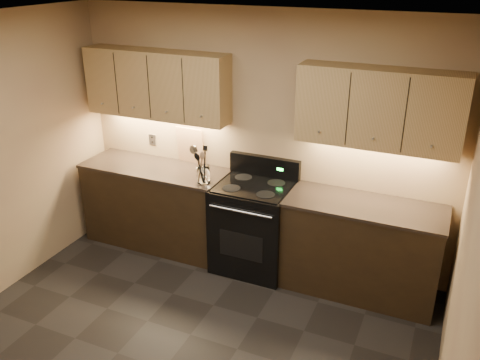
% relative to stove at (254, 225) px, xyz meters
% --- Properties ---
extents(ceiling, '(4.00, 4.00, 0.00)m').
position_rel_stove_xyz_m(ceiling, '(-0.08, -1.68, 2.12)').
color(ceiling, silver).
rests_on(ceiling, wall_back).
extents(wall_back, '(4.00, 0.04, 2.60)m').
position_rel_stove_xyz_m(wall_back, '(-0.08, 0.32, 0.82)').
color(wall_back, tan).
rests_on(wall_back, ground).
extents(wall_right, '(0.04, 4.00, 2.60)m').
position_rel_stove_xyz_m(wall_right, '(1.92, -1.68, 0.82)').
color(wall_right, tan).
rests_on(wall_right, ground).
extents(counter_left, '(1.62, 0.62, 0.93)m').
position_rel_stove_xyz_m(counter_left, '(-1.18, 0.02, -0.01)').
color(counter_left, black).
rests_on(counter_left, ground).
extents(counter_right, '(1.46, 0.62, 0.93)m').
position_rel_stove_xyz_m(counter_right, '(1.10, 0.02, -0.01)').
color(counter_right, black).
rests_on(counter_right, ground).
extents(stove, '(0.76, 0.68, 1.14)m').
position_rel_stove_xyz_m(stove, '(0.00, 0.00, 0.00)').
color(stove, black).
rests_on(stove, ground).
extents(upper_cab_left, '(1.60, 0.30, 0.70)m').
position_rel_stove_xyz_m(upper_cab_left, '(-1.18, 0.17, 1.32)').
color(upper_cab_left, tan).
rests_on(upper_cab_left, wall_back).
extents(upper_cab_right, '(1.44, 0.30, 0.70)m').
position_rel_stove_xyz_m(upper_cab_right, '(1.10, 0.17, 1.32)').
color(upper_cab_right, tan).
rests_on(upper_cab_right, wall_back).
extents(outlet_plate, '(0.08, 0.01, 0.12)m').
position_rel_stove_xyz_m(outlet_plate, '(-1.38, 0.31, 0.64)').
color(outlet_plate, '#B2B5BA').
rests_on(outlet_plate, wall_back).
extents(utensil_crock, '(0.15, 0.15, 0.17)m').
position_rel_stove_xyz_m(utensil_crock, '(-0.50, -0.13, 0.53)').
color(utensil_crock, white).
rests_on(utensil_crock, counter_left).
extents(cutting_board, '(0.32, 0.08, 0.41)m').
position_rel_stove_xyz_m(cutting_board, '(-0.88, 0.29, 0.65)').
color(cutting_board, tan).
rests_on(cutting_board, counter_left).
extents(wooden_spoon, '(0.10, 0.07, 0.32)m').
position_rel_stove_xyz_m(wooden_spoon, '(-0.54, -0.14, 0.62)').
color(wooden_spoon, tan).
rests_on(wooden_spoon, utensil_crock).
extents(black_spoon, '(0.08, 0.17, 0.34)m').
position_rel_stove_xyz_m(black_spoon, '(-0.50, -0.12, 0.63)').
color(black_spoon, black).
rests_on(black_spoon, utensil_crock).
extents(black_turner, '(0.10, 0.15, 0.39)m').
position_rel_stove_xyz_m(black_turner, '(-0.48, -0.16, 0.66)').
color(black_turner, black).
rests_on(black_turner, utensil_crock).
extents(steel_spatula, '(0.20, 0.13, 0.41)m').
position_rel_stove_xyz_m(steel_spatula, '(-0.47, -0.12, 0.66)').
color(steel_spatula, silver).
rests_on(steel_spatula, utensil_crock).
extents(steel_skimmer, '(0.24, 0.13, 0.37)m').
position_rel_stove_xyz_m(steel_skimmer, '(-0.47, -0.15, 0.65)').
color(steel_skimmer, silver).
rests_on(steel_skimmer, utensil_crock).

